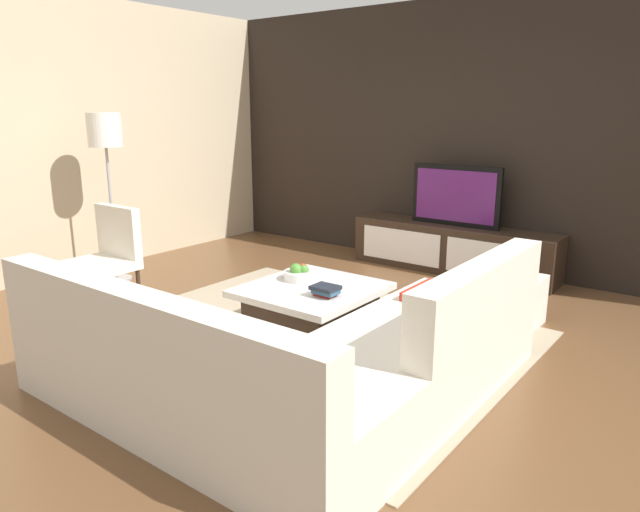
{
  "coord_description": "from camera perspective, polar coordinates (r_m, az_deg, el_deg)",
  "views": [
    {
      "loc": [
        2.51,
        -3.23,
        1.7
      ],
      "look_at": [
        -0.22,
        0.36,
        0.55
      ],
      "focal_mm": 32.7,
      "sensor_mm": 36.0,
      "label": 1
    }
  ],
  "objects": [
    {
      "name": "ground_plane",
      "position": [
        4.43,
        -0.59,
        -8.25
      ],
      "size": [
        14.0,
        14.0,
        0.0
      ],
      "primitive_type": "plane",
      "color": "brown"
    },
    {
      "name": "feature_wall_back",
      "position": [
        6.44,
        14.58,
        11.22
      ],
      "size": [
        6.4,
        0.12,
        2.8
      ],
      "primitive_type": "cube",
      "color": "black",
      "rests_on": "ground"
    },
    {
      "name": "side_wall_left",
      "position": [
        6.67,
        -22.14,
        10.73
      ],
      "size": [
        0.12,
        5.2,
        2.8
      ],
      "primitive_type": "cube",
      "color": "beige",
      "rests_on": "ground"
    },
    {
      "name": "area_rug",
      "position": [
        4.48,
        -1.61,
        -7.89
      ],
      "size": [
        3.11,
        2.57,
        0.01
      ],
      "primitive_type": "cube",
      "color": "tan",
      "rests_on": "ground"
    },
    {
      "name": "media_console",
      "position": [
        6.33,
        12.85,
        0.72
      ],
      "size": [
        2.19,
        0.46,
        0.5
      ],
      "color": "#332319",
      "rests_on": "ground"
    },
    {
      "name": "television",
      "position": [
        6.22,
        13.14,
        5.77
      ],
      "size": [
        0.96,
        0.06,
        0.63
      ],
      "color": "black",
      "rests_on": "media_console"
    },
    {
      "name": "sectional_couch",
      "position": [
        3.4,
        -2.51,
        -10.18
      ],
      "size": [
        2.39,
        2.41,
        0.84
      ],
      "color": "silver",
      "rests_on": "ground"
    },
    {
      "name": "coffee_table",
      "position": [
        4.49,
        -0.82,
        -5.18
      ],
      "size": [
        0.93,
        0.97,
        0.38
      ],
      "color": "#332319",
      "rests_on": "ground"
    },
    {
      "name": "accent_chair_near",
      "position": [
        5.39,
        -20.09,
        0.45
      ],
      "size": [
        0.55,
        0.52,
        0.87
      ],
      "rotation": [
        0.0,
        0.0,
        -0.04
      ],
      "color": "#332319",
      "rests_on": "ground"
    },
    {
      "name": "floor_lamp",
      "position": [
        6.04,
        -20.27,
        10.58
      ],
      "size": [
        0.32,
        0.32,
        1.65
      ],
      "color": "#A5A5AA",
      "rests_on": "ground"
    },
    {
      "name": "ottoman",
      "position": [
        4.85,
        16.27,
        -4.27
      ],
      "size": [
        0.7,
        0.7,
        0.4
      ],
      "primitive_type": "cube",
      "color": "silver",
      "rests_on": "ground"
    },
    {
      "name": "fruit_bowl",
      "position": [
        4.6,
        -1.87,
        -1.74
      ],
      "size": [
        0.28,
        0.28,
        0.14
      ],
      "color": "silver",
      "rests_on": "coffee_table"
    },
    {
      "name": "book_stack",
      "position": [
        4.19,
        0.54,
        -3.37
      ],
      "size": [
        0.19,
        0.16,
        0.08
      ],
      "color": "maroon",
      "rests_on": "coffee_table"
    }
  ]
}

